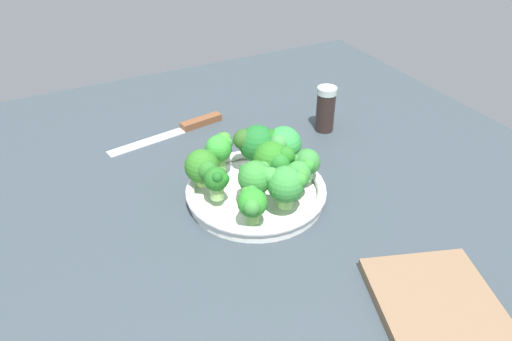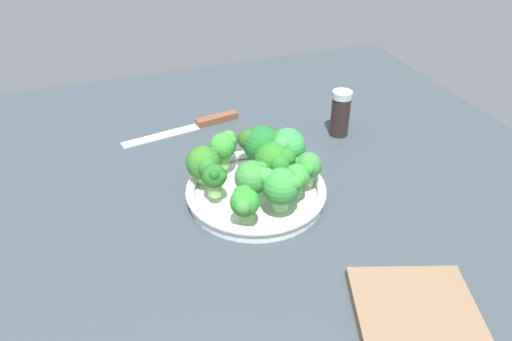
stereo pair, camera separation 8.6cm
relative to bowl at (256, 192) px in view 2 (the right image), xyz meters
The scene contains 16 objects.
ground_plane 5.19cm from the bowl, 124.39° to the left, with size 130.00×130.00×2.50cm, color #364148.
bowl is the anchor object (origin of this frame).
broccoli_floret_0 7.41cm from the bowl, 152.55° to the left, with size 6.04×5.72×7.37cm.
broccoli_floret_1 8.77cm from the bowl, 29.08° to the right, with size 6.79×8.37×8.07cm.
broccoli_floret_2 6.52cm from the bowl, 87.08° to the right, with size 7.62×6.61×7.14cm.
broccoli_floret_3 9.52cm from the bowl, 168.48° to the right, with size 6.17×6.31×7.33cm.
broccoli_floret_4 8.98cm from the bowl, 135.53° to the right, with size 5.10×4.37×5.87cm.
broccoli_floret_5 10.16cm from the bowl, 20.67° to the left, with size 5.28×4.96×6.71cm.
broccoli_floret_6 9.75cm from the bowl, 66.04° to the right, with size 6.48×6.55×7.96cm.
broccoli_floret_7 10.40cm from the bowl, 60.55° to the left, with size 7.41×5.99×6.54cm.
broccoli_floret_8 8.95cm from the bowl, 92.08° to the left, with size 4.65×4.11×5.79cm.
broccoli_floret_9 10.19cm from the bowl, 106.97° to the right, with size 5.05×4.89×5.97cm.
broccoli_floret_10 10.97cm from the bowl, 149.43° to the left, with size 5.17×4.69×5.84cm.
knife 29.43cm from the bowl, ahead, with size 6.78×26.63×1.50cm.
cutting_board 37.10cm from the bowl, 164.85° to the right, with size 23.81×16.12×1.60cm, color #7E6146.
pepper_shaker 29.41cm from the bowl, 57.46° to the right, with size 4.18×4.18×9.97cm.
Camera 2 is at (-64.46, 20.75, 53.48)cm, focal length 35.25 mm.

